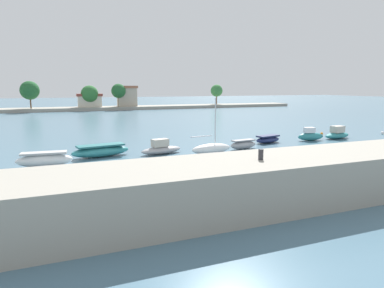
# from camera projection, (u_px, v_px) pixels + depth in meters

# --- Properties ---
(ground_plane) EXTENTS (400.00, 400.00, 0.00)m
(ground_plane) POSITION_uv_depth(u_px,v_px,m) (158.00, 184.00, 22.71)
(ground_plane) COLOR slate
(seawall_embankment) EXTENTS (86.43, 5.05, 2.64)m
(seawall_embankment) POSITION_uv_depth(u_px,v_px,m) (190.00, 191.00, 16.97)
(seawall_embankment) COLOR #9E998C
(seawall_embankment) RESTS_ON ground
(mooring_bollard) EXTENTS (0.27, 0.27, 0.58)m
(mooring_bollard) POSITION_uv_depth(u_px,v_px,m) (261.00, 154.00, 17.93)
(mooring_bollard) COLOR #2D2D33
(mooring_bollard) RESTS_ON seawall_embankment
(moored_boat_1) EXTENTS (4.50, 1.62, 1.23)m
(moored_boat_1) POSITION_uv_depth(u_px,v_px,m) (44.00, 160.00, 27.58)
(moored_boat_1) COLOR white
(moored_boat_1) RESTS_ON ground
(moored_boat_2) EXTENTS (5.60, 2.52, 1.15)m
(moored_boat_2) POSITION_uv_depth(u_px,v_px,m) (101.00, 151.00, 31.57)
(moored_boat_2) COLOR teal
(moored_boat_2) RESTS_ON ground
(moored_boat_3) EXTENTS (4.47, 2.26, 1.48)m
(moored_boat_3) POSITION_uv_depth(u_px,v_px,m) (161.00, 149.00, 32.94)
(moored_boat_3) COLOR #9E9EA3
(moored_boat_3) RESTS_ON ground
(moored_boat_4) EXTENTS (4.46, 1.81, 5.46)m
(moored_boat_4) POSITION_uv_depth(u_px,v_px,m) (211.00, 148.00, 32.90)
(moored_boat_4) COLOR white
(moored_boat_4) RESTS_ON ground
(moored_boat_5) EXTENTS (3.33, 1.45, 0.99)m
(moored_boat_5) POSITION_uv_depth(u_px,v_px,m) (243.00, 145.00, 35.53)
(moored_boat_5) COLOR #9E9EA3
(moored_boat_5) RESTS_ON ground
(moored_boat_6) EXTENTS (3.71, 2.08, 0.90)m
(moored_boat_6) POSITION_uv_depth(u_px,v_px,m) (268.00, 139.00, 39.41)
(moored_boat_6) COLOR navy
(moored_boat_6) RESTS_ON ground
(moored_boat_7) EXTENTS (3.49, 1.48, 1.63)m
(moored_boat_7) POSITION_uv_depth(u_px,v_px,m) (310.00, 136.00, 41.08)
(moored_boat_7) COLOR teal
(moored_boat_7) RESTS_ON ground
(moored_boat_8) EXTENTS (4.25, 2.18, 1.61)m
(moored_boat_8) POSITION_uv_depth(u_px,v_px,m) (337.00, 134.00, 42.72)
(moored_boat_8) COLOR teal
(moored_boat_8) RESTS_ON ground
(mooring_buoy_0) EXTENTS (0.27, 0.27, 0.27)m
(mooring_buoy_0) POSITION_uv_depth(u_px,v_px,m) (270.00, 138.00, 42.63)
(mooring_buoy_0) COLOR yellow
(mooring_buoy_0) RESTS_ON ground
(mooring_buoy_1) EXTENTS (0.34, 0.34, 0.34)m
(mooring_buoy_1) POSITION_uv_depth(u_px,v_px,m) (322.00, 133.00, 46.19)
(mooring_buoy_1) COLOR orange
(mooring_buoy_1) RESTS_ON ground
(mooring_buoy_2) EXTENTS (0.43, 0.43, 0.43)m
(mooring_buoy_2) POSITION_uv_depth(u_px,v_px,m) (382.00, 133.00, 46.62)
(mooring_buoy_2) COLOR white
(mooring_buoy_2) RESTS_ON ground
(distant_shoreline) EXTENTS (133.70, 7.89, 8.02)m
(distant_shoreline) POSITION_uv_depth(u_px,v_px,m) (70.00, 103.00, 92.42)
(distant_shoreline) COLOR #9E998C
(distant_shoreline) RESTS_ON ground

